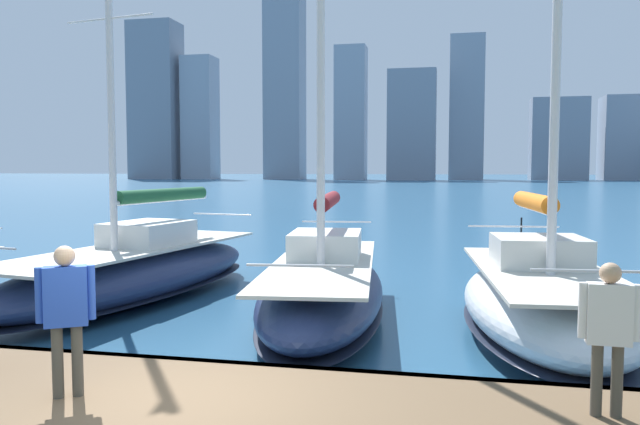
# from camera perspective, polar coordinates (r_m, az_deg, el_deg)

# --- Properties ---
(dock_pier) EXTENTS (28.00, 2.80, 0.60)m
(dock_pier) POSITION_cam_1_polar(r_m,az_deg,el_deg) (7.37, -12.40, -16.40)
(dock_pier) COLOR brown
(dock_pier) RESTS_ON ground
(city_skyline) EXTENTS (170.32, 20.08, 50.32)m
(city_skyline) POSITION_cam_1_polar(r_m,az_deg,el_deg) (165.41, 9.84, 9.42)
(city_skyline) COLOR gray
(city_skyline) RESTS_ON ground
(sailboat_orange) EXTENTS (3.24, 7.03, 9.33)m
(sailboat_orange) POSITION_cam_1_polar(r_m,az_deg,el_deg) (12.05, 19.68, -7.58)
(sailboat_orange) COLOR silver
(sailboat_orange) RESTS_ON ground
(sailboat_maroon) EXTENTS (3.28, 8.30, 13.06)m
(sailboat_maroon) POSITION_cam_1_polar(r_m,az_deg,el_deg) (12.82, 0.35, -6.60)
(sailboat_maroon) COLOR navy
(sailboat_maroon) RESTS_ON ground
(sailboat_forest) EXTENTS (4.05, 9.24, 9.75)m
(sailboat_forest) POSITION_cam_1_polar(r_m,az_deg,el_deg) (15.31, -16.52, -5.10)
(sailboat_forest) COLOR navy
(sailboat_forest) RESTS_ON ground
(person_blue_shirt) EXTENTS (0.54, 0.39, 1.67)m
(person_blue_shirt) POSITION_cam_1_polar(r_m,az_deg,el_deg) (7.40, -22.21, -7.94)
(person_blue_shirt) COLOR #4C473D
(person_blue_shirt) RESTS_ON dock_pier
(person_white_shirt) EXTENTS (0.58, 0.21, 1.57)m
(person_white_shirt) POSITION_cam_1_polar(r_m,az_deg,el_deg) (6.97, 24.89, -9.26)
(person_white_shirt) COLOR #4C473D
(person_white_shirt) RESTS_ON dock_pier
(channel_buoy) EXTENTS (0.70, 0.70, 1.40)m
(channel_buoy) POSITION_cam_1_polar(r_m,az_deg,el_deg) (22.73, 17.89, -3.06)
(channel_buoy) COLOR green
(channel_buoy) RESTS_ON ground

